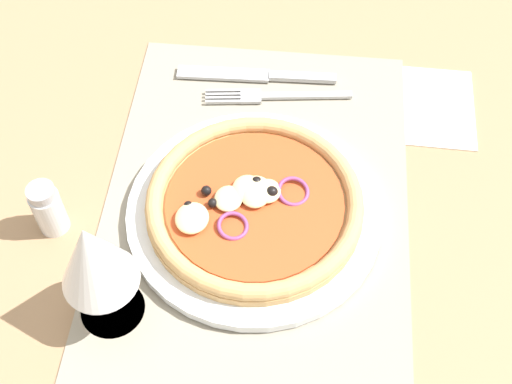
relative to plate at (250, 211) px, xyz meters
The scene contains 9 objects.
ground_plane 3.08cm from the plate, 12.23° to the right, with size 190.00×140.00×2.40cm, color #9E7A56.
placemat 2.31cm from the plate, 12.23° to the right, with size 47.29×33.19×0.40cm, color gray.
plate is the anchor object (origin of this frame).
pizza 1.67cm from the plate, 94.47° to the left, with size 23.18×23.18×2.61cm.
fork 17.41cm from the plate, ahead, with size 3.62×18.05×0.44cm.
knife 20.77cm from the plate, ahead, with size 2.39×20.04×0.62cm.
wine_glass 19.82cm from the plate, 134.89° to the left, with size 7.20×7.20×14.90cm.
napkin 26.79cm from the plate, 47.42° to the right, with size 12.97×11.67×0.36cm, color silver.
pepper_shaker 21.21cm from the plate, 98.89° to the left, with size 3.20×3.20×6.70cm.
Camera 1 is at (-42.73, -4.17, 62.40)cm, focal length 48.08 mm.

